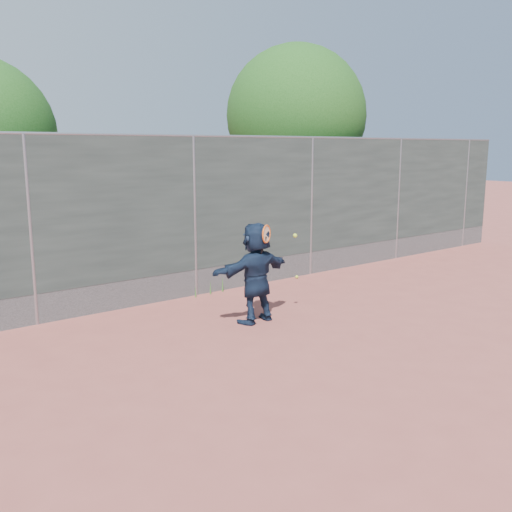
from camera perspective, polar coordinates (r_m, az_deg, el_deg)
ground at (r=8.41m, az=6.95°, el=-8.67°), size 80.00×80.00×0.00m
player at (r=9.14m, az=0.00°, el=-1.67°), size 1.54×0.59×1.63m
ball_ground at (r=12.37m, az=4.10°, el=-2.09°), size 0.07×0.07×0.07m
fence at (r=10.75m, az=-6.17°, el=4.30°), size 20.00×0.06×3.03m
swing_action at (r=8.93m, az=1.33°, el=2.09°), size 0.69×0.21×0.51m
tree_right at (r=15.34m, az=4.41°, el=13.41°), size 3.78×3.60×5.39m
weed_clump at (r=11.07m, az=-4.40°, el=-3.11°), size 0.68×0.07×0.30m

